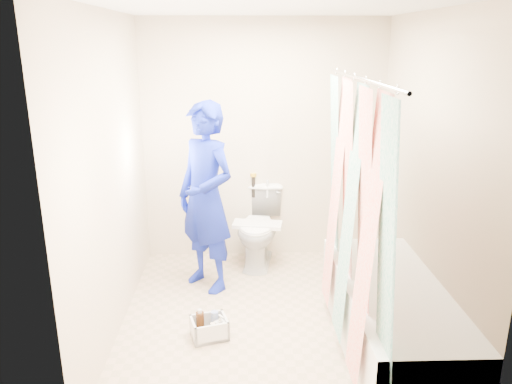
{
  "coord_description": "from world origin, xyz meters",
  "views": [
    {
      "loc": [
        -0.24,
        -3.61,
        2.18
      ],
      "look_at": [
        -0.11,
        0.32,
        0.98
      ],
      "focal_mm": 35.0,
      "sensor_mm": 36.0,
      "label": 1
    }
  ],
  "objects_px": {
    "bathtub": "(391,314)",
    "cleaning_caddy": "(210,328)",
    "toilet": "(259,226)",
    "plumber": "(206,198)"
  },
  "relations": [
    {
      "from": "bathtub",
      "to": "cleaning_caddy",
      "type": "bearing_deg",
      "value": 173.13
    },
    {
      "from": "toilet",
      "to": "plumber",
      "type": "xyz_separation_m",
      "value": [
        -0.49,
        -0.49,
        0.46
      ]
    },
    {
      "from": "toilet",
      "to": "cleaning_caddy",
      "type": "xyz_separation_m",
      "value": [
        -0.42,
        -1.35,
        -0.31
      ]
    },
    {
      "from": "toilet",
      "to": "cleaning_caddy",
      "type": "distance_m",
      "value": 1.44
    },
    {
      "from": "bathtub",
      "to": "plumber",
      "type": "bearing_deg",
      "value": 143.95
    },
    {
      "from": "bathtub",
      "to": "toilet",
      "type": "height_order",
      "value": "toilet"
    },
    {
      "from": "plumber",
      "to": "cleaning_caddy",
      "type": "xyz_separation_m",
      "value": [
        0.06,
        -0.85,
        -0.77
      ]
    },
    {
      "from": "bathtub",
      "to": "plumber",
      "type": "height_order",
      "value": "plumber"
    },
    {
      "from": "bathtub",
      "to": "cleaning_caddy",
      "type": "xyz_separation_m",
      "value": [
        -1.33,
        0.16,
        -0.19
      ]
    },
    {
      "from": "toilet",
      "to": "plumber",
      "type": "bearing_deg",
      "value": -125.59
    }
  ]
}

